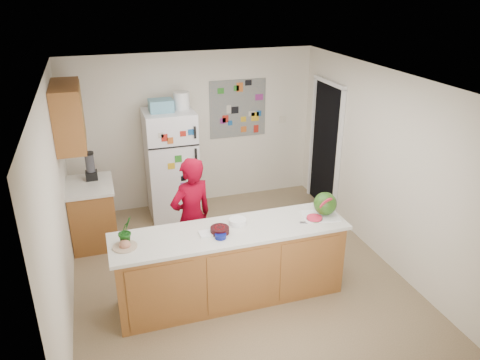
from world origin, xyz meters
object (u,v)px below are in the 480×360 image
object	(u,v)px
person	(192,218)
watermelon	(325,204)
refrigerator	(171,164)
cherry_bowl	(220,230)

from	to	relation	value
person	watermelon	world-z (taller)	person
refrigerator	person	xyz separation A→B (m)	(-0.06, -1.72, -0.06)
refrigerator	person	world-z (taller)	refrigerator
refrigerator	watermelon	xyz separation A→B (m)	(1.42, -2.38, 0.22)
refrigerator	person	bearing A→B (deg)	-91.85
person	watermelon	bearing A→B (deg)	135.81
person	refrigerator	bearing A→B (deg)	-112.03
refrigerator	person	size ratio (longest dim) A/B	1.08
refrigerator	cherry_bowl	xyz separation A→B (m)	(0.12, -2.41, 0.11)
person	cherry_bowl	xyz separation A→B (m)	(0.17, -0.69, 0.17)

